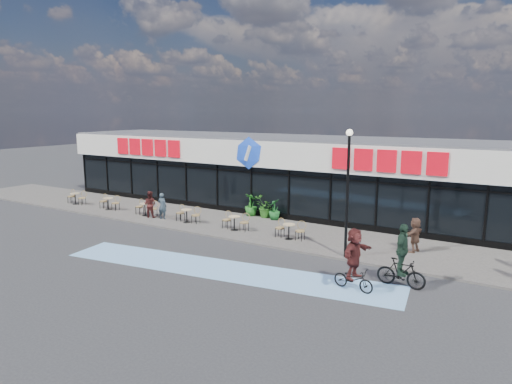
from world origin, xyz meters
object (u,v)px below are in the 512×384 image
lamp_post (348,183)px  patron_right (150,204)px  potted_plant_mid (275,209)px  potted_plant_right (265,207)px  cyclist_b (402,261)px  cyclist_a (354,261)px  pedestrian_a (415,235)px  patron_left (162,206)px  potted_plant_left (251,205)px  bistro_set_0 (76,197)px

lamp_post → patron_right: size_ratio=3.49×
potted_plant_mid → potted_plant_right: potted_plant_right is taller
cyclist_b → potted_plant_right: bearing=145.8°
patron_right → cyclist_a: 14.32m
potted_plant_mid → pedestrian_a: size_ratio=0.76×
lamp_post → pedestrian_a: bearing=43.8°
patron_left → patron_right: patron_right is taller
potted_plant_mid → cyclist_a: cyclist_a is taller
potted_plant_left → potted_plant_mid: potted_plant_left is taller
bistro_set_0 → potted_plant_left: bearing=15.2°
potted_plant_right → pedestrian_a: 9.16m
pedestrian_a → cyclist_a: size_ratio=0.69×
potted_plant_left → cyclist_b: (10.33, -6.37, 0.20)m
cyclist_a → cyclist_b: 1.78m
pedestrian_a → patron_left: bearing=-68.8°
lamp_post → patron_left: bearing=174.6°
patron_right → patron_left: bearing=168.5°
potted_plant_left → cyclist_a: size_ratio=0.59×
potted_plant_mid → potted_plant_right: size_ratio=0.92×
potted_plant_right → potted_plant_left: bearing=179.4°
potted_plant_right → patron_right: 6.67m
patron_left → patron_right: (-0.88, -0.09, 0.02)m
potted_plant_mid → lamp_post: bearing=-36.3°
potted_plant_left → patron_right: 5.87m
pedestrian_a → cyclist_a: bearing=7.1°
potted_plant_left → pedestrian_a: (9.86, -2.20, 0.11)m
potted_plant_right → potted_plant_mid: bearing=-10.8°
lamp_post → patron_left: (-11.40, 1.08, -2.43)m
cyclist_a → patron_right: bearing=163.5°
lamp_post → potted_plant_left: bearing=149.5°
patron_right → bistro_set_0: bearing=-19.4°
potted_plant_mid → patron_right: 7.23m
patron_right → cyclist_a: cyclist_a is taller
patron_left → bistro_set_0: bearing=-10.3°
potted_plant_mid → patron_left: patron_left is taller
patron_left → cyclist_b: 14.52m
bistro_set_0 → patron_left: patron_left is taller
bistro_set_0 → potted_plant_mid: potted_plant_mid is taller
potted_plant_right → cyclist_b: (9.36, -6.36, 0.23)m
potted_plant_right → cyclist_a: 10.99m
cyclist_b → lamp_post: bearing=145.4°
lamp_post → patron_right: 12.55m
patron_left → patron_right: 0.88m
pedestrian_a → cyclist_b: (0.47, -4.17, 0.09)m
patron_right → cyclist_a: bearing=146.2°
pedestrian_a → cyclist_b: bearing=22.9°
potted_plant_left → potted_plant_right: 0.97m
lamp_post → potted_plant_left: (-7.53, 4.44, -2.53)m
cyclist_b → bistro_set_0: bearing=171.8°
pedestrian_a → cyclist_a: cyclist_a is taller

